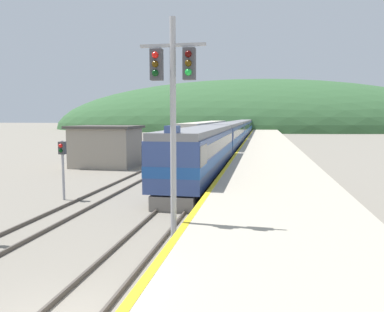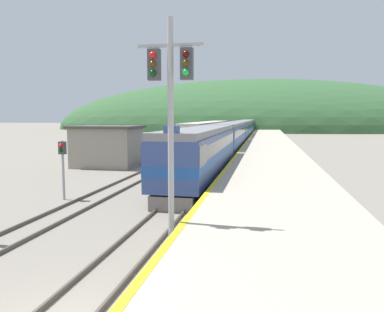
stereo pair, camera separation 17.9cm
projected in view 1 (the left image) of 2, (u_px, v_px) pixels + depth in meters
The scene contains 12 objects.
track_main at pixel (241, 139), 76.52m from camera, with size 1.52×180.00×0.16m.
track_siding at pixel (216, 139), 77.43m from camera, with size 1.52×180.00×0.16m.
platform at pixel (267, 144), 55.99m from camera, with size 6.67×140.00×1.13m.
distant_hills at pixel (250, 130), 136.19m from camera, with size 149.13×67.11×35.83m.
station_shed at pixel (106, 146), 35.06m from camera, with size 6.16×4.92×3.86m.
express_train_lead_car at pixel (202, 152), 27.40m from camera, with size 2.93×19.49×4.26m.
carriage_second at pixel (229, 136), 49.01m from camera, with size 2.92×22.51×3.90m.
carriage_third at pixel (239, 130), 71.87m from camera, with size 2.92×22.51×3.90m.
carriage_fourth at pixel (245, 127), 94.73m from camera, with size 2.92×22.51×3.90m.
siding_train at pixel (207, 133), 63.73m from camera, with size 2.90×35.72×3.83m.
signal_mast_main at pixel (173, 102), 12.34m from camera, with size 2.20×0.42×7.92m.
signal_post_siding at pixel (62, 157), 20.94m from camera, with size 0.36×0.42×3.36m.
Camera 1 is at (4.35, -6.98, 4.70)m, focal length 35.00 mm.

